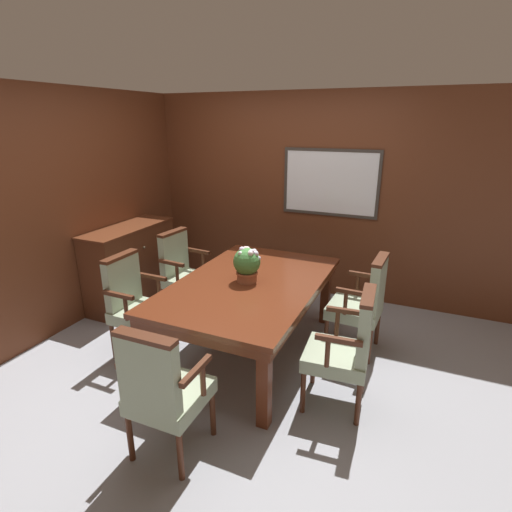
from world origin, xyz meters
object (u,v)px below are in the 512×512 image
chair_left_near (135,301)px  sideboard_cabinet (131,265)px  chair_right_near (347,346)px  chair_right_far (363,301)px  chair_head_near (163,388)px  potted_plant (247,264)px  chair_left_far (183,270)px  dining_table (249,290)px

chair_left_near → sideboard_cabinet: bearing=42.5°
chair_right_near → chair_right_far: 0.84m
chair_head_near → potted_plant: potted_plant is taller
chair_left_far → potted_plant: potted_plant is taller
chair_head_near → chair_right_far: 2.04m
dining_table → chair_left_near: (-0.97, -0.44, -0.11)m
chair_left_far → sideboard_cabinet: size_ratio=0.81×
chair_head_near → chair_left_near: size_ratio=1.00×
chair_right_near → chair_left_near: same height
dining_table → chair_head_near: (0.03, -1.37, -0.11)m
chair_left_far → chair_head_near: bearing=-144.7°
chair_right_near → sideboard_cabinet: 2.88m
dining_table → chair_left_near: size_ratio=2.00×
chair_right_near → chair_left_far: same height
sideboard_cabinet → chair_right_near: bearing=-17.0°
dining_table → chair_right_near: 1.07m
potted_plant → sideboard_cabinet: (-1.74, 0.44, -0.42)m
chair_head_near → chair_right_far: same height
chair_left_near → sideboard_cabinet: (-0.79, 0.87, -0.05)m
chair_left_near → sideboard_cabinet: chair_left_near is taller
chair_left_far → sideboard_cabinet: bearing=94.2°
chair_right_far → potted_plant: (-0.99, -0.43, 0.37)m
dining_table → potted_plant: bearing=175.1°
potted_plant → chair_left_near: bearing=-155.2°
chair_right_near → chair_left_near: size_ratio=1.00×
chair_left_near → chair_left_far: bearing=2.9°
chair_left_near → chair_right_far: size_ratio=1.00×
sideboard_cabinet → dining_table: bearing=-13.9°
chair_right_far → chair_left_far: (-1.98, -0.01, 0.00)m
chair_right_near → chair_left_near: bearing=-93.5°
chair_right_near → potted_plant: bearing=-116.4°
chair_right_near → potted_plant: potted_plant is taller
chair_right_far → potted_plant: bearing=-63.5°
chair_right_far → sideboard_cabinet: 2.73m
chair_right_far → chair_right_near: bearing=4.4°
chair_left_near → potted_plant: bearing=-64.8°
dining_table → chair_left_far: chair_left_far is taller
chair_right_near → chair_head_near: 1.36m
chair_right_near → potted_plant: (-1.01, 0.41, 0.37)m
dining_table → potted_plant: (-0.02, 0.00, 0.26)m
chair_right_far → sideboard_cabinet: (-2.73, 0.00, -0.05)m
chair_head_near → chair_left_far: same height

